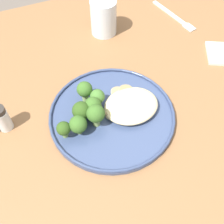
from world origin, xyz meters
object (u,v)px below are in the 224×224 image
seared_scallop_tilted_round (117,93)px  broccoli_floret_tall_stalk (93,106)px  pepper_shaker (2,118)px  seared_scallop_tiny_bay (137,117)px  seared_scallop_rear_pale (126,92)px  dinner_plate (112,115)px  seared_scallop_left_edge (127,114)px  seared_scallop_center_golden (143,99)px  seared_scallop_on_noodles (131,107)px  broccoli_floret_rear_charred (82,111)px  seared_scallop_half_hidden (110,114)px  broccoli_floret_near_rim (85,90)px  broccoli_floret_front_edge (96,114)px  water_glass (104,19)px  broccoli_floret_split_head (64,129)px  broccoli_floret_center_pile (78,125)px  dinner_fork (174,16)px  broccoli_floret_beside_noodles (97,97)px

seared_scallop_tilted_round → broccoli_floret_tall_stalk: 0.08m
seared_scallop_tilted_round → pepper_shaker: (-0.27, 0.02, 0.01)m
seared_scallop_tiny_bay → seared_scallop_rear_pale: (0.01, 0.08, 0.00)m
dinner_plate → seared_scallop_left_edge: bearing=-33.6°
seared_scallop_rear_pale → seared_scallop_center_golden: bearing=-49.4°
seared_scallop_on_noodles → broccoli_floret_rear_charred: 0.12m
seared_scallop_half_hidden → broccoli_floret_tall_stalk: size_ratio=0.44×
seared_scallop_left_edge → seared_scallop_half_hidden: size_ratio=0.95×
seared_scallop_left_edge → seared_scallop_tilted_round: bearing=84.8°
broccoli_floret_near_rim → broccoli_floret_front_edge: bearing=-91.3°
broccoli_floret_front_edge → water_glass: size_ratio=0.60×
broccoli_floret_near_rim → seared_scallop_half_hidden: bearing=-63.0°
broccoli_floret_split_head → broccoli_floret_center_pile: broccoli_floret_center_pile is taller
seared_scallop_center_golden → dinner_plate: bearing=-175.2°
broccoli_floret_center_pile → pepper_shaker: bearing=149.5°
broccoli_floret_rear_charred → water_glass: size_ratio=0.53×
dinner_plate → broccoli_floret_tall_stalk: size_ratio=5.39×
seared_scallop_tiny_bay → pepper_shaker: pepper_shaker is taller
seared_scallop_left_edge → broccoli_floret_tall_stalk: (-0.07, 0.04, 0.02)m
seared_scallop_left_edge → broccoli_floret_split_head: (-0.14, 0.01, 0.02)m
broccoli_floret_near_rim → pepper_shaker: 0.19m
seared_scallop_half_hidden → dinner_fork: (0.34, 0.28, -0.02)m
dinner_fork → broccoli_floret_front_edge: bearing=-142.6°
seared_scallop_on_noodles → broccoli_floret_front_edge: size_ratio=0.37×
broccoli_floret_center_pile → pepper_shaker: size_ratio=0.76×
broccoli_floret_center_pile → dinner_fork: bearing=35.0°
dinner_plate → seared_scallop_left_edge: size_ratio=13.02×
dinner_plate → seared_scallop_on_noodles: bearing=-4.4°
seared_scallop_tiny_bay → broccoli_floret_split_head: (-0.16, 0.03, 0.02)m
dinner_plate → broccoli_floret_near_rim: size_ratio=5.07×
seared_scallop_half_hidden → broccoli_floret_center_pile: 0.08m
seared_scallop_rear_pale → broccoli_floret_split_head: 0.18m
broccoli_floret_front_edge → broccoli_floret_beside_noodles: broccoli_floret_front_edge is taller
seared_scallop_left_edge → seared_scallop_rear_pale: bearing=67.2°
broccoli_floret_near_rim → broccoli_floret_split_head: broccoli_floret_near_rim is taller
broccoli_floret_rear_charred → pepper_shaker: 0.17m
broccoli_floret_tall_stalk → broccoli_floret_beside_noodles: (0.02, 0.02, -0.00)m
seared_scallop_on_noodles → broccoli_floret_beside_noodles: bearing=146.5°
seared_scallop_tilted_round → broccoli_floret_near_rim: bearing=166.4°
seared_scallop_half_hidden → broccoli_floret_beside_noodles: size_ratio=0.49×
seared_scallop_left_edge → seared_scallop_rear_pale: (0.02, 0.06, 0.00)m
broccoli_floret_rear_charred → seared_scallop_tiny_bay: bearing=-24.8°
broccoli_floret_rear_charred → pepper_shaker: bearing=161.2°
seared_scallop_rear_pale → broccoli_floret_near_rim: size_ratio=0.60×
seared_scallop_half_hidden → seared_scallop_tilted_round: 0.06m
broccoli_floret_front_edge → broccoli_floret_split_head: 0.07m
seared_scallop_on_noodles → broccoli_floret_tall_stalk: size_ratio=0.42×
broccoli_floret_center_pile → broccoli_floret_beside_noodles: broccoli_floret_center_pile is taller
dinner_plate → pepper_shaker: (-0.23, 0.07, 0.02)m
seared_scallop_half_hidden → seared_scallop_tilted_round: bearing=51.4°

